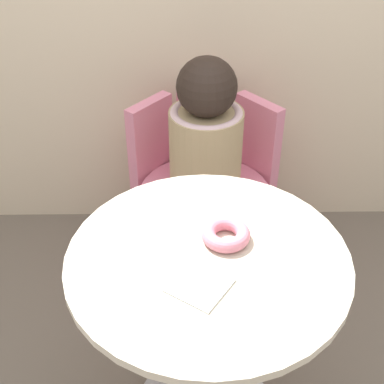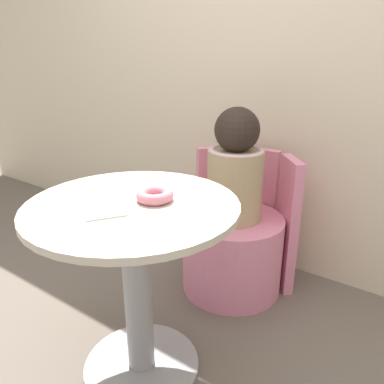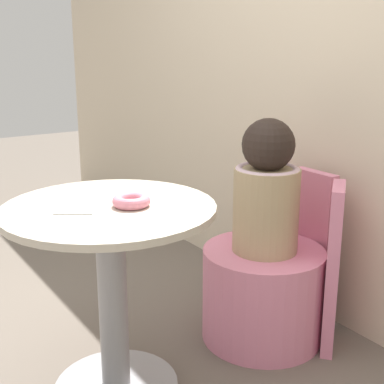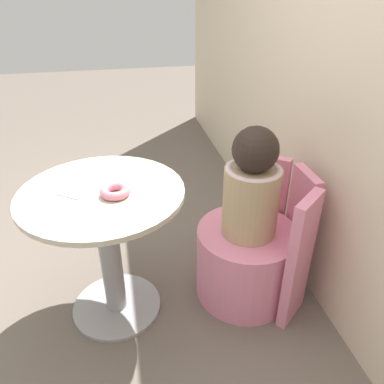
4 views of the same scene
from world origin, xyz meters
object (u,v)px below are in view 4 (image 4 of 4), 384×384
Objects in this scene: tub_chair at (245,262)px; donut at (115,191)px; round_table at (107,232)px; child_figure at (252,187)px.

donut is at bearing -87.38° from tub_chair.
tub_chair is (0.02, 0.70, -0.29)m from round_table.
child_figure reaches higher than tub_chair.
donut reaches higher than round_table.
round_table is 5.68× the size of donut.
donut is (0.03, -0.64, 0.54)m from tub_chair.
round_table is 1.32× the size of child_figure.
round_table is 0.76m from tub_chair.
child_figure is at bearing 88.33° from round_table.
tub_chair is 0.47m from child_figure.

